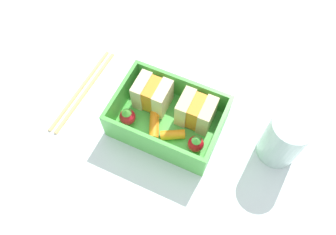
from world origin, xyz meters
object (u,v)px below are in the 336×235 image
Objects in this scene: carrot_stick_left at (154,125)px; strawberry_far_left at (196,144)px; sandwich_left at (152,94)px; drinking_glass at (284,139)px; sandwich_center_left at (196,111)px; chopstick_pair at (84,88)px; carrot_stick_far_left at (173,135)px; strawberry_left at (127,117)px.

carrot_stick_left is 1.47× the size of strawberry_far_left.
sandwich_left is 21.71cm from drinking_glass.
sandwich_left is at bearing 180.00° from sandwich_center_left.
sandwich_left reaches higher than strawberry_far_left.
chopstick_pair is at bearing -174.31° from sandwich_center_left.
carrot_stick_left is at bearing 174.55° from carrot_stick_far_left.
sandwich_center_left is 0.61× the size of drinking_glass.
strawberry_left reaches higher than chopstick_pair.
strawberry_left is 0.70× the size of carrot_stick_left.
strawberry_left is 4.58cm from carrot_stick_left.
drinking_glass is (13.93, 0.69, 0.80)cm from sandwich_center_left.
sandwich_left is at bearing 141.61° from carrot_stick_far_left.
sandwich_left is 5.10cm from carrot_stick_left.
carrot_stick_left is at bearing -61.64° from sandwich_left.
strawberry_left is at bearing -178.84° from strawberry_far_left.
sandwich_center_left is at bearing 0.00° from sandwich_left.
chopstick_pair is (-18.58, 2.45, -1.61)cm from carrot_stick_far_left.
sandwich_left and sandwich_center_left have the same top height.
strawberry_far_left is (11.94, 0.24, -0.06)cm from strawberry_left.
carrot_stick_left is 1.18× the size of carrot_stick_far_left.
sandwich_center_left is at bearing 113.04° from strawberry_far_left.
chopstick_pair is (-12.89, -2.06, -3.49)cm from sandwich_left.
chopstick_pair is (-15.15, 2.12, -1.63)cm from carrot_stick_left.
carrot_stick_far_left is (5.69, -4.51, -1.88)cm from sandwich_left.
sandwich_center_left is at bearing 65.40° from carrot_stick_far_left.
strawberry_far_left reaches higher than chopstick_pair.
sandwich_center_left is at bearing 5.69° from chopstick_pair.
strawberry_far_left is 22.88cm from chopstick_pair.
carrot_stick_far_left is 1.25× the size of strawberry_far_left.
carrot_stick_left is at bearing -7.98° from chopstick_pair.
sandwich_center_left reaches higher than strawberry_left.
drinking_glass is (21.69, 0.69, 0.80)cm from sandwich_left.
carrot_stick_far_left is at bearing -5.45° from carrot_stick_left.
strawberry_left is at bearing -14.85° from chopstick_pair.
chopstick_pair is (-10.68, 2.83, -2.31)cm from strawberry_left.
sandwich_left is 7.75cm from sandwich_center_left.
chopstick_pair is at bearing 172.02° from carrot_stick_left.
carrot_stick_far_left is (3.43, -0.33, -0.02)cm from carrot_stick_left.
strawberry_left reaches higher than carrot_stick_far_left.
strawberry_far_left is at bearing -3.57° from carrot_stick_left.
carrot_stick_left is 15.38cm from chopstick_pair.
strawberry_left is 0.83× the size of carrot_stick_far_left.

